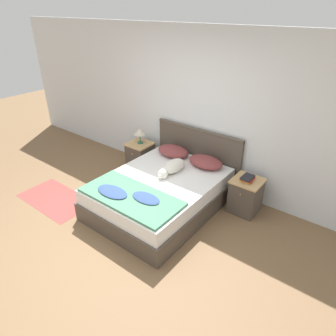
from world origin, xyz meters
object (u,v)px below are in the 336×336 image
object	(u,v)px
nightstand_left	(140,156)
table_lamp	(140,132)
dog	(172,167)
bed	(160,194)
pillow_right	(206,162)
pillow_left	(173,151)
nightstand_right	(246,196)
book_stack	(248,178)

from	to	relation	value
nightstand_left	table_lamp	world-z (taller)	table_lamp
nightstand_left	dog	bearing A→B (deg)	-22.18
bed	pillow_right	size ratio (longest dim) A/B	3.48
dog	pillow_left	bearing A→B (deg)	125.90
nightstand_right	nightstand_left	bearing A→B (deg)	180.00
bed	book_stack	world-z (taller)	book_stack
nightstand_left	table_lamp	size ratio (longest dim) A/B	1.90
bed	book_stack	distance (m)	1.32
nightstand_left	nightstand_right	bearing A→B (deg)	0.00
bed	table_lamp	xyz separation A→B (m)	(-1.07, 0.74, 0.51)
bed	table_lamp	distance (m)	1.39
pillow_left	book_stack	distance (m)	1.39
pillow_left	dog	world-z (taller)	dog
bed	pillow_right	bearing A→B (deg)	66.87
nightstand_right	book_stack	size ratio (longest dim) A/B	2.37
table_lamp	book_stack	bearing A→B (deg)	-0.88
nightstand_right	pillow_left	distance (m)	1.42
dog	table_lamp	size ratio (longest dim) A/B	2.31
nightstand_right	pillow_right	world-z (taller)	pillow_right
nightstand_left	pillow_left	distance (m)	0.81
bed	nightstand_right	distance (m)	1.29
pillow_left	pillow_right	world-z (taller)	same
pillow_right	table_lamp	bearing A→B (deg)	-179.34
bed	pillow_left	distance (m)	0.89
nightstand_left	book_stack	size ratio (longest dim) A/B	2.37
pillow_left	pillow_right	xyz separation A→B (m)	(0.65, 0.00, 0.00)
nightstand_right	bed	bearing A→B (deg)	-145.89
nightstand_left	nightstand_right	xyz separation A→B (m)	(2.13, 0.00, 0.00)
pillow_right	book_stack	size ratio (longest dim) A/B	2.49
pillow_left	table_lamp	size ratio (longest dim) A/B	2.01
pillow_right	nightstand_left	bearing A→B (deg)	-178.59
table_lamp	nightstand_left	bearing A→B (deg)	-90.00
dog	table_lamp	bearing A→B (deg)	157.01
nightstand_left	nightstand_right	distance (m)	2.13
nightstand_left	book_stack	distance (m)	2.15
pillow_right	table_lamp	distance (m)	1.40
pillow_left	table_lamp	bearing A→B (deg)	-178.76
pillow_right	dog	bearing A→B (deg)	-122.13
nightstand_left	table_lamp	xyz separation A→B (m)	(0.00, 0.02, 0.49)
nightstand_right	pillow_right	size ratio (longest dim) A/B	0.95
nightstand_right	table_lamp	distance (m)	2.19
pillow_right	pillow_left	bearing A→B (deg)	180.00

